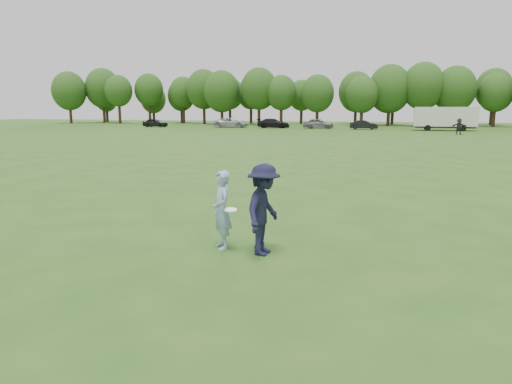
{
  "coord_description": "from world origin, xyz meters",
  "views": [
    {
      "loc": [
        3.93,
        -8.66,
        2.99
      ],
      "look_at": [
        0.97,
        1.18,
        1.1
      ],
      "focal_mm": 32.0,
      "sensor_mm": 36.0,
      "label": 1
    }
  ],
  "objects_px": {
    "thrower": "(222,210)",
    "car_a": "(155,123)",
    "defender": "(264,209)",
    "player_far_d": "(459,126)",
    "cargo_trailer": "(445,118)",
    "car_f": "(364,125)",
    "car_c": "(231,123)",
    "car_d": "(273,123)",
    "car_e": "(318,124)"
  },
  "relations": [
    {
      "from": "thrower",
      "to": "car_a",
      "type": "xyz_separation_m",
      "value": [
        -34.02,
        58.39,
        -0.15
      ]
    },
    {
      "from": "defender",
      "to": "player_far_d",
      "type": "bearing_deg",
      "value": -5.69
    },
    {
      "from": "player_far_d",
      "to": "cargo_trailer",
      "type": "bearing_deg",
      "value": 84.51
    },
    {
      "from": "defender",
      "to": "car_f",
      "type": "xyz_separation_m",
      "value": [
        -1.74,
        59.41,
        -0.29
      ]
    },
    {
      "from": "player_far_d",
      "to": "car_f",
      "type": "xyz_separation_m",
      "value": [
        -11.4,
        10.38,
        -0.28
      ]
    },
    {
      "from": "car_c",
      "to": "car_d",
      "type": "xyz_separation_m",
      "value": [
        7.07,
        -0.18,
        -0.04
      ]
    },
    {
      "from": "car_a",
      "to": "car_d",
      "type": "relative_size",
      "value": 0.82
    },
    {
      "from": "defender",
      "to": "car_e",
      "type": "distance_m",
      "value": 60.65
    },
    {
      "from": "cargo_trailer",
      "to": "thrower",
      "type": "bearing_deg",
      "value": -99.66
    },
    {
      "from": "car_e",
      "to": "car_f",
      "type": "xyz_separation_m",
      "value": [
        6.72,
        -0.65,
        -0.11
      ]
    },
    {
      "from": "car_f",
      "to": "thrower",
      "type": "bearing_deg",
      "value": 178.76
    },
    {
      "from": "defender",
      "to": "car_e",
      "type": "relative_size",
      "value": 0.42
    },
    {
      "from": "defender",
      "to": "car_d",
      "type": "bearing_deg",
      "value": 19.88
    },
    {
      "from": "car_c",
      "to": "car_f",
      "type": "distance_m",
      "value": 20.94
    },
    {
      "from": "car_f",
      "to": "defender",
      "type": "bearing_deg",
      "value": 179.69
    },
    {
      "from": "player_far_d",
      "to": "car_c",
      "type": "bearing_deg",
      "value": 150.91
    },
    {
      "from": "thrower",
      "to": "car_f",
      "type": "bearing_deg",
      "value": 145.22
    },
    {
      "from": "player_far_d",
      "to": "car_c",
      "type": "height_order",
      "value": "player_far_d"
    },
    {
      "from": "car_d",
      "to": "cargo_trailer",
      "type": "bearing_deg",
      "value": -96.07
    },
    {
      "from": "car_a",
      "to": "car_c",
      "type": "relative_size",
      "value": 0.74
    },
    {
      "from": "car_c",
      "to": "player_far_d",
      "type": "bearing_deg",
      "value": -115.7
    },
    {
      "from": "car_d",
      "to": "player_far_d",
      "type": "bearing_deg",
      "value": -116.71
    },
    {
      "from": "defender",
      "to": "cargo_trailer",
      "type": "height_order",
      "value": "cargo_trailer"
    },
    {
      "from": "thrower",
      "to": "car_e",
      "type": "relative_size",
      "value": 0.37
    },
    {
      "from": "thrower",
      "to": "cargo_trailer",
      "type": "xyz_separation_m",
      "value": [
        10.0,
        58.73,
        0.93
      ]
    },
    {
      "from": "car_f",
      "to": "cargo_trailer",
      "type": "distance_m",
      "value": 10.83
    },
    {
      "from": "defender",
      "to": "player_far_d",
      "type": "relative_size",
      "value": 1.01
    },
    {
      "from": "defender",
      "to": "cargo_trailer",
      "type": "bearing_deg",
      "value": -3.26
    },
    {
      "from": "car_a",
      "to": "car_c",
      "type": "bearing_deg",
      "value": -80.73
    },
    {
      "from": "car_c",
      "to": "car_a",
      "type": "bearing_deg",
      "value": 94.18
    },
    {
      "from": "car_e",
      "to": "cargo_trailer",
      "type": "relative_size",
      "value": 0.5
    },
    {
      "from": "defender",
      "to": "cargo_trailer",
      "type": "relative_size",
      "value": 0.21
    },
    {
      "from": "car_f",
      "to": "car_c",
      "type": "bearing_deg",
      "value": 84.47
    },
    {
      "from": "thrower",
      "to": "car_d",
      "type": "relative_size",
      "value": 0.34
    },
    {
      "from": "defender",
      "to": "car_a",
      "type": "xyz_separation_m",
      "value": [
        -34.99,
        58.52,
        -0.25
      ]
    },
    {
      "from": "defender",
      "to": "cargo_trailer",
      "type": "xyz_separation_m",
      "value": [
        9.02,
        58.87,
        0.83
      ]
    },
    {
      "from": "thrower",
      "to": "car_c",
      "type": "xyz_separation_m",
      "value": [
        -21.66,
        60.57,
        -0.08
      ]
    },
    {
      "from": "car_e",
      "to": "cargo_trailer",
      "type": "height_order",
      "value": "cargo_trailer"
    },
    {
      "from": "thrower",
      "to": "player_far_d",
      "type": "height_order",
      "value": "player_far_d"
    },
    {
      "from": "player_far_d",
      "to": "thrower",
      "type": "bearing_deg",
      "value": -111.49
    },
    {
      "from": "thrower",
      "to": "car_f",
      "type": "height_order",
      "value": "thrower"
    },
    {
      "from": "car_c",
      "to": "cargo_trailer",
      "type": "relative_size",
      "value": 0.61
    },
    {
      "from": "car_a",
      "to": "cargo_trailer",
      "type": "distance_m",
      "value": 44.03
    },
    {
      "from": "thrower",
      "to": "cargo_trailer",
      "type": "distance_m",
      "value": 59.58
    },
    {
      "from": "car_f",
      "to": "car_e",
      "type": "bearing_deg",
      "value": 82.5
    },
    {
      "from": "defender",
      "to": "car_f",
      "type": "height_order",
      "value": "defender"
    },
    {
      "from": "player_far_d",
      "to": "car_e",
      "type": "bearing_deg",
      "value": 139.47
    },
    {
      "from": "thrower",
      "to": "car_f",
      "type": "distance_m",
      "value": 59.28
    },
    {
      "from": "car_d",
      "to": "car_a",
      "type": "bearing_deg",
      "value": 93.67
    },
    {
      "from": "car_e",
      "to": "thrower",
      "type": "bearing_deg",
      "value": -171.8
    }
  ]
}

